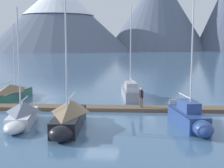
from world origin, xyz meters
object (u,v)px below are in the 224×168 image
(sailboat_mid_dock_port, at_px, (69,115))
(person_on_dock, at_px, (141,96))
(sailboat_second_berth, at_px, (22,114))
(sailboat_nearest_berth, at_px, (13,91))
(sailboat_far_berth, at_px, (190,118))
(sailboat_mid_dock_starboard, at_px, (130,91))

(sailboat_mid_dock_port, height_order, person_on_dock, sailboat_mid_dock_port)
(sailboat_second_berth, bearing_deg, person_on_dock, 34.97)
(sailboat_nearest_berth, xyz_separation_m, sailboat_mid_dock_port, (8.72, -10.47, 0.13))
(sailboat_far_berth, height_order, person_on_dock, sailboat_far_berth)
(sailboat_nearest_berth, distance_m, sailboat_far_berth, 19.33)
(sailboat_second_berth, distance_m, sailboat_mid_dock_port, 3.60)
(sailboat_second_berth, relative_size, person_on_dock, 4.82)
(sailboat_second_berth, bearing_deg, sailboat_nearest_berth, 117.27)
(sailboat_mid_dock_port, distance_m, sailboat_mid_dock_starboard, 13.06)
(sailboat_far_berth, bearing_deg, sailboat_mid_dock_port, -172.64)
(sailboat_second_berth, bearing_deg, sailboat_mid_dock_starboard, 60.80)
(sailboat_second_berth, distance_m, sailboat_far_berth, 11.74)
(sailboat_second_berth, distance_m, person_on_dock, 10.02)
(sailboat_second_berth, xyz_separation_m, sailboat_mid_dock_starboard, (6.81, 12.18, -0.04))
(sailboat_nearest_berth, bearing_deg, person_on_dock, -17.72)
(sailboat_mid_dock_starboard, distance_m, person_on_dock, 6.62)
(sailboat_far_berth, bearing_deg, sailboat_nearest_berth, 150.86)
(sailboat_second_berth, xyz_separation_m, sailboat_mid_dock_port, (3.56, -0.46, 0.15))
(sailboat_nearest_berth, height_order, sailboat_mid_dock_port, sailboat_mid_dock_port)
(sailboat_second_berth, relative_size, sailboat_mid_dock_starboard, 0.85)
(sailboat_nearest_berth, distance_m, sailboat_second_berth, 11.25)
(sailboat_mid_dock_port, bearing_deg, person_on_dock, 53.21)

